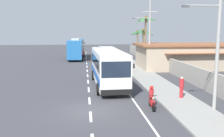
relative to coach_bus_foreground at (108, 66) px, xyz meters
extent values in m
plane|color=#3A3A3F|center=(-1.95, -7.89, -1.95)|extent=(160.00, 160.00, 0.00)
cube|color=gray|center=(4.85, 2.11, -1.88)|extent=(3.20, 90.00, 0.14)
cube|color=white|center=(-1.95, -9.13, -1.94)|extent=(0.16, 2.00, 0.01)
cube|color=white|center=(-1.95, -5.38, -1.94)|extent=(0.16, 2.00, 0.01)
cube|color=white|center=(-1.95, -1.62, -1.94)|extent=(0.16, 2.00, 0.01)
cube|color=white|center=(-1.95, 2.13, -1.94)|extent=(0.16, 2.00, 0.01)
cube|color=white|center=(-1.95, 5.88, -1.94)|extent=(0.16, 2.00, 0.01)
cube|color=white|center=(-1.95, 9.64, -1.94)|extent=(0.16, 2.00, 0.01)
cube|color=white|center=(-1.95, 13.39, -1.94)|extent=(0.16, 2.00, 0.01)
cube|color=white|center=(-1.95, 17.14, -1.94)|extent=(0.16, 2.00, 0.01)
cube|color=white|center=(-1.95, 20.89, -1.94)|extent=(0.16, 2.00, 0.01)
cube|color=white|center=(-1.95, 24.65, -1.94)|extent=(0.16, 2.00, 0.01)
cube|color=white|center=(-1.95, 28.40, -1.94)|extent=(0.16, 2.00, 0.01)
cube|color=white|center=(-1.95, 32.15, -1.94)|extent=(0.16, 2.00, 0.01)
cube|color=white|center=(-1.95, 35.91, -1.94)|extent=(0.16, 2.00, 0.01)
cube|color=white|center=(-1.95, 39.66, -1.94)|extent=(0.16, 2.00, 0.01)
cube|color=white|center=(1.47, 7.11, -1.94)|extent=(0.14, 70.00, 0.01)
cube|color=#9E998E|center=(8.65, 6.11, -1.01)|extent=(0.24, 60.00, 1.87)
cube|color=white|center=(0.00, -0.03, -0.02)|extent=(2.86, 10.52, 3.07)
cube|color=#192333|center=(-0.01, 0.17, 0.52)|extent=(2.87, 9.68, 0.98)
cube|color=#192333|center=(0.16, -5.21, 0.44)|extent=(2.35, 0.17, 1.29)
cube|color=blue|center=(0.00, -0.03, -0.71)|extent=(2.89, 10.31, 0.55)
cube|color=black|center=(0.16, -5.30, -1.36)|extent=(2.50, 0.23, 0.44)
cube|color=#B7B7B7|center=(-0.04, 1.28, 1.66)|extent=(1.47, 2.34, 0.28)
cube|color=black|center=(1.60, -4.95, 0.67)|extent=(0.12, 0.08, 0.36)
cube|color=black|center=(-1.30, -5.04, 0.67)|extent=(0.12, 0.08, 0.36)
cylinder|color=black|center=(1.36, -3.64, -1.43)|extent=(0.35, 1.05, 1.04)
cylinder|color=black|center=(-1.14, -3.72, -1.43)|extent=(0.35, 1.05, 1.04)
cylinder|color=black|center=(1.16, 3.14, -1.43)|extent=(0.35, 1.05, 1.04)
cylinder|color=black|center=(-1.34, 3.07, -1.43)|extent=(0.35, 1.05, 1.04)
cube|color=#2366A8|center=(-3.85, 24.50, 0.05)|extent=(2.87, 11.48, 3.21)
cube|color=#192333|center=(-3.85, 24.30, 0.61)|extent=(2.87, 10.57, 1.03)
cube|color=#192333|center=(-3.67, 30.16, 0.53)|extent=(2.31, 0.17, 1.35)
cube|color=red|center=(-3.85, 24.50, -0.67)|extent=(2.90, 11.25, 0.58)
cube|color=black|center=(-3.66, 30.25, -1.36)|extent=(2.46, 0.24, 0.44)
cube|color=#B7B7B7|center=(-3.89, 23.07, 1.80)|extent=(1.46, 2.55, 0.28)
cube|color=black|center=(-5.11, 29.99, 0.77)|extent=(0.12, 0.08, 0.36)
cube|color=black|center=(-2.24, 29.90, 0.77)|extent=(0.12, 0.08, 0.36)
cylinder|color=black|center=(-4.95, 28.53, -1.43)|extent=(0.35, 1.05, 1.04)
cylinder|color=black|center=(-2.49, 28.45, -1.43)|extent=(0.35, 1.05, 1.04)
cylinder|color=black|center=(-5.18, 21.12, -1.43)|extent=(0.35, 1.05, 1.04)
cylinder|color=black|center=(-2.73, 21.04, -1.43)|extent=(0.35, 1.05, 1.04)
cylinder|color=black|center=(2.42, 8.73, -1.65)|extent=(0.12, 0.60, 0.60)
cylinder|color=black|center=(2.47, 10.09, -1.65)|extent=(0.14, 0.60, 0.60)
cube|color=#1E7F38|center=(2.44, 9.36, -1.43)|extent=(0.28, 1.11, 0.36)
cube|color=black|center=(2.45, 9.66, -1.23)|extent=(0.26, 0.61, 0.12)
cylinder|color=gray|center=(2.42, 8.85, -1.35)|extent=(0.07, 0.32, 0.67)
cylinder|color=black|center=(2.43, 8.95, -0.91)|extent=(0.56, 0.06, 0.04)
sphere|color=#EAEACC|center=(2.42, 8.83, -1.05)|extent=(0.14, 0.14, 0.14)
cylinder|color=gold|center=(2.45, 9.61, -0.90)|extent=(0.32, 0.32, 0.65)
sphere|color=red|center=(2.45, 9.61, -0.45)|extent=(0.26, 0.26, 0.26)
cylinder|color=black|center=(2.28, -8.54, -1.65)|extent=(0.15, 0.61, 0.60)
cylinder|color=black|center=(2.40, -7.19, -1.65)|extent=(0.17, 0.61, 0.60)
cube|color=red|center=(2.33, -7.92, -1.43)|extent=(0.34, 1.12, 0.36)
cube|color=black|center=(2.36, -7.62, -1.23)|extent=(0.29, 0.62, 0.12)
cylinder|color=gray|center=(2.29, -8.43, -1.35)|extent=(0.09, 0.32, 0.67)
cylinder|color=black|center=(2.30, -8.33, -0.91)|extent=(0.56, 0.09, 0.04)
sphere|color=#EAEACC|center=(2.29, -8.45, -1.05)|extent=(0.14, 0.14, 0.14)
cylinder|color=red|center=(2.36, -7.67, -0.92)|extent=(0.32, 0.32, 0.61)
sphere|color=red|center=(2.36, -7.67, -0.49)|extent=(0.26, 0.26, 0.26)
cylinder|color=red|center=(5.29, -5.74, -1.39)|extent=(0.28, 0.28, 0.83)
cylinder|color=red|center=(5.29, -5.74, -0.65)|extent=(0.36, 0.36, 0.66)
sphere|color=beige|center=(5.29, -5.74, -0.22)|extent=(0.20, 0.20, 0.20)
cylinder|color=#9E9E99|center=(6.48, -8.74, 2.55)|extent=(0.24, 0.24, 9.00)
cylinder|color=#9E9E99|center=(5.32, -8.74, 5.06)|extent=(2.32, 0.09, 0.09)
cube|color=#4C4C51|center=(4.16, -8.74, 5.00)|extent=(0.44, 0.24, 0.14)
cylinder|color=#9E9E99|center=(6.63, 9.95, 2.77)|extent=(0.24, 0.24, 9.44)
cube|color=#9E9E99|center=(6.63, 9.95, 5.95)|extent=(2.14, 0.12, 0.12)
cylinder|color=#4C4742|center=(5.77, 9.95, 6.07)|extent=(0.08, 0.08, 0.16)
cylinder|color=#4C4742|center=(7.48, 9.95, 6.07)|extent=(0.08, 0.08, 0.16)
cylinder|color=#9E9E99|center=(5.51, 9.95, 5.11)|extent=(2.23, 0.09, 0.09)
cube|color=#4C4C51|center=(4.40, 9.95, 5.05)|extent=(0.44, 0.24, 0.14)
cylinder|color=brown|center=(6.88, 13.49, 1.65)|extent=(0.25, 0.25, 7.20)
ellipsoid|color=#3D893D|center=(7.67, 13.34, 5.09)|extent=(1.68, 0.66, 0.63)
ellipsoid|color=#3D893D|center=(7.14, 14.20, 4.99)|extent=(0.88, 1.60, 0.83)
ellipsoid|color=#3D893D|center=(6.42, 14.15, 5.10)|extent=(1.24, 1.55, 0.61)
ellipsoid|color=#3D893D|center=(6.15, 13.49, 4.93)|extent=(1.52, 0.37, 0.95)
ellipsoid|color=#3D893D|center=(6.39, 12.88, 5.04)|extent=(1.30, 1.47, 0.73)
ellipsoid|color=#3D893D|center=(7.24, 12.82, 4.98)|extent=(1.06, 1.55, 0.85)
sphere|color=brown|center=(6.88, 13.49, 5.30)|extent=(0.56, 0.56, 0.56)
cylinder|color=brown|center=(8.88, 28.94, 0.61)|extent=(0.31, 0.31, 5.11)
ellipsoid|color=#28702D|center=(9.69, 28.82, 2.84)|extent=(1.73, 0.60, 0.94)
ellipsoid|color=#28702D|center=(9.04, 29.76, 2.88)|extent=(0.69, 1.77, 0.87)
ellipsoid|color=#28702D|center=(8.16, 29.30, 2.81)|extent=(1.66, 1.07, 1.00)
ellipsoid|color=#28702D|center=(8.25, 28.37, 2.89)|extent=(1.53, 1.43, 0.86)
ellipsoid|color=#28702D|center=(9.24, 28.15, 2.93)|extent=(1.06, 1.76, 0.77)
sphere|color=brown|center=(8.88, 28.94, 3.21)|extent=(0.56, 0.56, 0.56)
cylinder|color=brown|center=(7.85, 19.27, 0.75)|extent=(0.26, 0.26, 5.39)
ellipsoid|color=#28702D|center=(8.79, 19.29, 3.02)|extent=(1.96, 0.39, 1.15)
ellipsoid|color=#28702D|center=(8.19, 20.14, 3.01)|extent=(1.05, 1.94, 1.17)
ellipsoid|color=#28702D|center=(7.28, 20.07, 3.08)|extent=(1.45, 1.84, 1.04)
ellipsoid|color=#28702D|center=(6.86, 19.32, 3.11)|extent=(2.04, 0.46, 0.99)
ellipsoid|color=#28702D|center=(7.18, 18.46, 3.26)|extent=(1.63, 1.86, 0.68)
ellipsoid|color=#28702D|center=(8.40, 18.46, 3.10)|extent=(1.44, 1.87, 1.01)
sphere|color=brown|center=(7.85, 19.27, 3.50)|extent=(0.56, 0.56, 0.56)
cube|color=tan|center=(13.49, 10.69, -0.32)|extent=(15.84, 7.13, 3.26)
cube|color=brown|center=(13.49, 10.69, 1.44)|extent=(16.79, 7.56, 0.24)
cube|color=brown|center=(13.49, 6.77, 0.50)|extent=(11.09, 0.80, 0.10)
camera|label=1|loc=(-2.28, -24.99, 3.52)|focal=41.49mm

